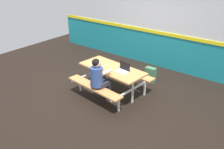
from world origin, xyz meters
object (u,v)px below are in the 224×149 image
picnic_table_main (112,74)px  backpack_dark (150,75)px  student_nearer (99,77)px  laptop_silver (123,70)px

picnic_table_main → backpack_dark: (0.48, 1.22, -0.36)m
student_nearer → laptop_silver: bearing=62.0°
student_nearer → laptop_silver: size_ratio=3.54×
picnic_table_main → student_nearer: size_ratio=1.52×
backpack_dark → student_nearer: bearing=-103.7°
backpack_dark → picnic_table_main: bearing=-111.3°
picnic_table_main → laptop_silver: laptop_silver is taller
picnic_table_main → student_nearer: bearing=-85.8°
laptop_silver → backpack_dark: laptop_silver is taller
picnic_table_main → laptop_silver: size_ratio=5.37×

